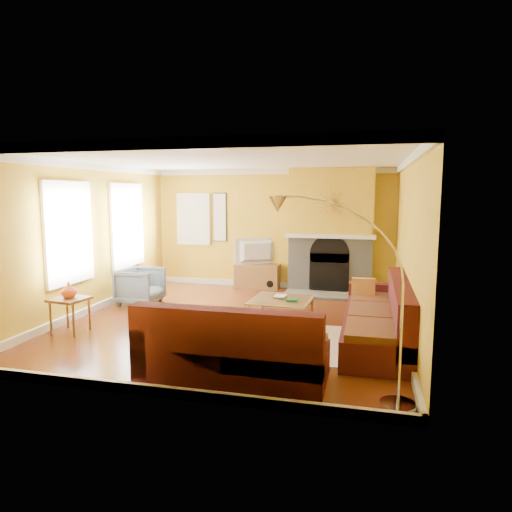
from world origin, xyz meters
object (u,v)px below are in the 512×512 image
(media_console, at_px, (257,276))
(armchair, at_px, (140,286))
(arc_lamp, at_px, (343,303))
(coffee_table, at_px, (282,310))
(side_table, at_px, (70,315))
(sectional_sofa, at_px, (294,313))

(media_console, height_order, armchair, armchair)
(media_console, distance_m, arc_lamp, 5.90)
(coffee_table, xyz_separation_m, armchair, (-2.92, 0.55, 0.16))
(media_console, xyz_separation_m, side_table, (-2.02, -3.99, 0.00))
(coffee_table, relative_size, armchair, 1.29)
(coffee_table, relative_size, side_table, 1.82)
(media_console, relative_size, arc_lamp, 0.47)
(coffee_table, xyz_separation_m, media_console, (-1.05, 2.58, 0.08))
(media_console, bearing_deg, sectional_sofa, -68.67)
(sectional_sofa, distance_m, side_table, 3.48)
(coffee_table, height_order, arc_lamp, arc_lamp)
(sectional_sofa, distance_m, coffee_table, 1.20)
(sectional_sofa, bearing_deg, arc_lamp, -65.86)
(coffee_table, distance_m, side_table, 3.39)
(sectional_sofa, distance_m, armchair, 3.70)
(coffee_table, relative_size, media_console, 1.00)
(sectional_sofa, bearing_deg, media_console, 111.33)
(side_table, bearing_deg, media_console, 63.13)
(coffee_table, xyz_separation_m, arc_lamp, (1.16, -2.84, 0.86))
(media_console, relative_size, side_table, 1.82)
(armchair, bearing_deg, coffee_table, -100.43)
(coffee_table, distance_m, media_console, 2.79)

